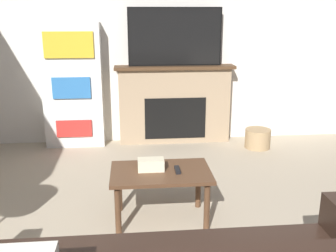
% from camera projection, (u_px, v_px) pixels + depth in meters
% --- Properties ---
extents(wall_back, '(5.95, 0.06, 2.70)m').
position_uv_depth(wall_back, '(149.00, 42.00, 5.24)').
color(wall_back, silver).
rests_on(wall_back, ground_plane).
extents(fireplace, '(1.60, 0.28, 1.06)m').
position_uv_depth(fireplace, '(174.00, 104.00, 5.36)').
color(fireplace, tan).
rests_on(fireplace, ground_plane).
extents(tv, '(1.22, 0.03, 0.75)m').
position_uv_depth(tv, '(175.00, 37.00, 5.09)').
color(tv, black).
rests_on(tv, fireplace).
extents(coffee_table, '(0.84, 0.54, 0.46)m').
position_uv_depth(coffee_table, '(161.00, 179.00, 3.32)').
color(coffee_table, brown).
rests_on(coffee_table, ground_plane).
extents(tissue_box, '(0.22, 0.12, 0.10)m').
position_uv_depth(tissue_box, '(151.00, 165.00, 3.31)').
color(tissue_box, beige).
rests_on(tissue_box, coffee_table).
extents(remote_control, '(0.04, 0.15, 0.02)m').
position_uv_depth(remote_control, '(177.00, 170.00, 3.30)').
color(remote_control, black).
rests_on(remote_control, coffee_table).
extents(bookshelf, '(0.76, 0.29, 1.62)m').
position_uv_depth(bookshelf, '(73.00, 86.00, 5.14)').
color(bookshelf, white).
rests_on(bookshelf, ground_plane).
extents(storage_basket, '(0.33, 0.33, 0.25)m').
position_uv_depth(storage_basket, '(258.00, 138.00, 5.22)').
color(storage_basket, tan).
rests_on(storage_basket, ground_plane).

